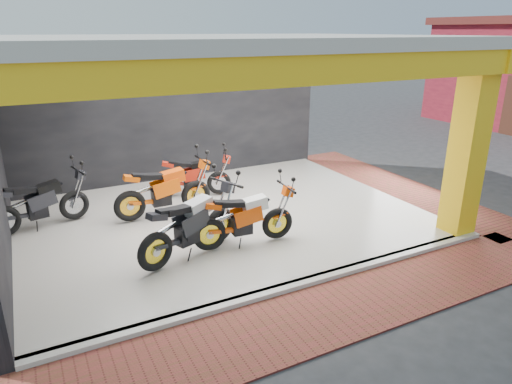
# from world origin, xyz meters

# --- Properties ---
(ground) EXTENTS (80.00, 80.00, 0.00)m
(ground) POSITION_xyz_m (0.00, 0.00, 0.00)
(ground) COLOR #2D2D30
(ground) RESTS_ON ground
(showroom_floor) EXTENTS (8.00, 6.00, 0.10)m
(showroom_floor) POSITION_xyz_m (0.00, 2.00, 0.05)
(showroom_floor) COLOR silver
(showroom_floor) RESTS_ON ground
(showroom_ceiling) EXTENTS (8.40, 6.40, 0.20)m
(showroom_ceiling) POSITION_xyz_m (0.00, 2.00, 3.60)
(showroom_ceiling) COLOR beige
(showroom_ceiling) RESTS_ON corner_column
(back_wall) EXTENTS (8.20, 0.20, 3.50)m
(back_wall) POSITION_xyz_m (0.00, 5.10, 1.75)
(back_wall) COLOR black
(back_wall) RESTS_ON ground
(corner_column) EXTENTS (0.50, 0.50, 3.50)m
(corner_column) POSITION_xyz_m (3.75, -0.75, 1.75)
(corner_column) COLOR yellow
(corner_column) RESTS_ON ground
(header_beam_front) EXTENTS (8.40, 0.30, 0.40)m
(header_beam_front) POSITION_xyz_m (0.00, -1.00, 3.30)
(header_beam_front) COLOR yellow
(header_beam_front) RESTS_ON corner_column
(header_beam_right) EXTENTS (0.30, 6.40, 0.40)m
(header_beam_right) POSITION_xyz_m (4.00, 2.00, 3.30)
(header_beam_right) COLOR yellow
(header_beam_right) RESTS_ON corner_column
(floor_kerb) EXTENTS (8.00, 0.20, 0.10)m
(floor_kerb) POSITION_xyz_m (0.00, -1.02, 0.05)
(floor_kerb) COLOR silver
(floor_kerb) RESTS_ON ground
(paver_front) EXTENTS (9.00, 1.40, 0.03)m
(paver_front) POSITION_xyz_m (0.00, -1.80, 0.01)
(paver_front) COLOR maroon
(paver_front) RESTS_ON ground
(paver_right) EXTENTS (1.40, 7.00, 0.03)m
(paver_right) POSITION_xyz_m (4.80, 2.00, 0.01)
(paver_right) COLOR maroon
(paver_right) RESTS_ON ground
(moto_hero) EXTENTS (2.07, 0.92, 1.23)m
(moto_hero) POSITION_xyz_m (0.42, 0.47, 0.71)
(moto_hero) COLOR #F04E0A
(moto_hero) RESTS_ON showroom_floor
(moto_row_a) EXTENTS (2.35, 1.55, 1.35)m
(moto_row_a) POSITION_xyz_m (-0.57, 0.83, 0.77)
(moto_row_a) COLOR black
(moto_row_a) RESTS_ON showroom_floor
(moto_row_b) EXTENTS (2.01, 1.28, 1.15)m
(moto_row_b) POSITION_xyz_m (0.41, 3.22, 0.68)
(moto_row_b) COLOR red
(moto_row_b) RESTS_ON showroom_floor
(moto_row_c) EXTENTS (2.18, 0.82, 1.33)m
(moto_row_c) POSITION_xyz_m (-0.41, 2.55, 0.76)
(moto_row_c) COLOR #F75C0A
(moto_row_c) RESTS_ON showroom_floor
(moto_row_d) EXTENTS (2.13, 1.17, 1.23)m
(moto_row_d) POSITION_xyz_m (-2.80, 3.18, 0.72)
(moto_row_d) COLOR black
(moto_row_d) RESTS_ON showroom_floor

